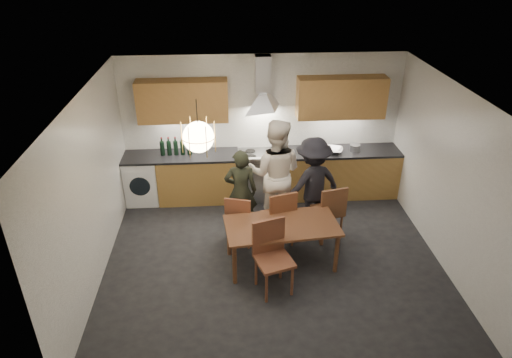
{
  "coord_description": "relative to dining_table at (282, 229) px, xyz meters",
  "views": [
    {
      "loc": [
        -0.64,
        -5.48,
        4.36
      ],
      "look_at": [
        -0.23,
        0.4,
        1.2
      ],
      "focal_mm": 32.0,
      "sensor_mm": 36.0,
      "label": 1
    }
  ],
  "objects": [
    {
      "name": "stock_pot",
      "position": [
        1.55,
        1.95,
        0.36
      ],
      "size": [
        0.19,
        0.19,
        0.12
      ],
      "primitive_type": "cylinder",
      "rotation": [
        0.0,
        0.0,
        -0.05
      ],
      "color": "silver",
      "rests_on": "counter_run"
    },
    {
      "name": "wine_bottles",
      "position": [
        -1.66,
        2.03,
        0.46
      ],
      "size": [
        0.55,
        0.08,
        0.33
      ],
      "color": "black",
      "rests_on": "counter_run"
    },
    {
      "name": "chair_back_mid",
      "position": [
        0.03,
        0.45,
        -0.04
      ],
      "size": [
        0.55,
        0.55,
        0.98
      ],
      "rotation": [
        0.0,
        0.0,
        3.41
      ],
      "color": "brown",
      "rests_on": "ground"
    },
    {
      "name": "mixing_bowl",
      "position": [
        1.16,
        1.93,
        0.34
      ],
      "size": [
        0.42,
        0.42,
        0.08
      ],
      "primitive_type": "imported",
      "rotation": [
        0.0,
        0.0,
        -0.33
      ],
      "color": "silver",
      "rests_on": "counter_run"
    },
    {
      "name": "pendant_lamp",
      "position": [
        -1.11,
        -0.05,
        1.5
      ],
      "size": [
        0.43,
        0.43,
        0.7
      ],
      "color": "black",
      "rests_on": "ground"
    },
    {
      "name": "counter_run",
      "position": [
        -0.09,
        2.0,
        -0.15
      ],
      "size": [
        5.0,
        0.62,
        0.9
      ],
      "color": "tan",
      "rests_on": "ground"
    },
    {
      "name": "room_shell",
      "position": [
        -0.11,
        0.05,
        1.1
      ],
      "size": [
        5.02,
        4.52,
        2.61
      ],
      "color": "white",
      "rests_on": "ground"
    },
    {
      "name": "person_mid",
      "position": [
        0.02,
        1.14,
        0.32
      ],
      "size": [
        1.04,
        0.89,
        1.85
      ],
      "primitive_type": "imported",
      "rotation": [
        0.0,
        0.0,
        2.91
      ],
      "color": "white",
      "rests_on": "ground"
    },
    {
      "name": "dining_table",
      "position": [
        0.0,
        0.0,
        0.0
      ],
      "size": [
        1.7,
        0.97,
        0.68
      ],
      "rotation": [
        0.0,
        0.0,
        0.1
      ],
      "color": "brown",
      "rests_on": "ground"
    },
    {
      "name": "ground",
      "position": [
        -0.11,
        0.05,
        -0.61
      ],
      "size": [
        5.0,
        5.0,
        0.0
      ],
      "primitive_type": "plane",
      "color": "black",
      "rests_on": "ground"
    },
    {
      "name": "chair_front",
      "position": [
        -0.2,
        -0.49,
        -0.02
      ],
      "size": [
        0.58,
        0.58,
        1.03
      ],
      "rotation": [
        0.0,
        0.0,
        0.31
      ],
      "color": "brown",
      "rests_on": "ground"
    },
    {
      "name": "chair_back_right",
      "position": [
        0.84,
        0.59,
        -0.06
      ],
      "size": [
        0.52,
        0.52,
        0.96
      ],
      "rotation": [
        0.0,
        0.0,
        3.36
      ],
      "color": "brown",
      "rests_on": "ground"
    },
    {
      "name": "person_right",
      "position": [
        0.61,
        0.99,
        0.19
      ],
      "size": [
        1.17,
        0.93,
        1.59
      ],
      "primitive_type": "imported",
      "rotation": [
        0.0,
        0.0,
        3.53
      ],
      "color": "black",
      "rests_on": "ground"
    },
    {
      "name": "wall_fixtures",
      "position": [
        -0.11,
        2.12,
        1.27
      ],
      "size": [
        4.3,
        0.54,
        1.1
      ],
      "color": "tan",
      "rests_on": "ground"
    },
    {
      "name": "chair_back_left",
      "position": [
        -0.6,
        0.51,
        -0.1
      ],
      "size": [
        0.49,
        0.49,
        0.89
      ],
      "rotation": [
        0.0,
        0.0,
        2.87
      ],
      "color": "brown",
      "rests_on": "ground"
    },
    {
      "name": "range_stove",
      "position": [
        -0.11,
        2.0,
        -0.16
      ],
      "size": [
        0.9,
        0.6,
        0.92
      ],
      "color": "silver",
      "rests_on": "ground"
    },
    {
      "name": "person_left",
      "position": [
        -0.55,
        0.93,
        0.12
      ],
      "size": [
        0.54,
        0.36,
        1.45
      ],
      "primitive_type": "imported",
      "rotation": [
        0.0,
        0.0,
        3.12
      ],
      "color": "black",
      "rests_on": "ground"
    }
  ]
}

